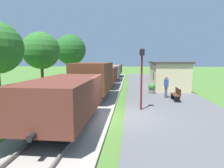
{
  "coord_description": "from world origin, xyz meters",
  "views": [
    {
      "loc": [
        0.5,
        -9.6,
        3.21
      ],
      "look_at": [
        -0.76,
        3.18,
        1.54
      ],
      "focal_mm": 29.85,
      "sensor_mm": 36.0,
      "label": 1
    }
  ],
  "objects": [
    {
      "name": "tree_trackside_far",
      "position": [
        -8.0,
        7.65,
        4.07
      ],
      "size": [
        3.53,
        3.53,
        5.85
      ],
      "color": "#4C3823",
      "rests_on": "ground"
    },
    {
      "name": "freight_train",
      "position": [
        -2.4,
        11.2,
        1.46
      ],
      "size": [
        2.5,
        32.6,
        2.72
      ],
      "color": "brown",
      "rests_on": "rail_near"
    },
    {
      "name": "rail_far",
      "position": [
        -3.12,
        0.0,
        0.19
      ],
      "size": [
        0.07,
        60.0,
        0.14
      ],
      "primitive_type": "cube",
      "color": "slate",
      "rests_on": "track_ballast"
    },
    {
      "name": "station_hut",
      "position": [
        4.4,
        10.23,
        1.65
      ],
      "size": [
        3.5,
        5.8,
        2.78
      ],
      "color": "beige",
      "rests_on": "platform_slab"
    },
    {
      "name": "bench_near_hut",
      "position": [
        3.85,
        4.13,
        0.72
      ],
      "size": [
        0.42,
        1.5,
        0.91
      ],
      "color": "#422819",
      "rests_on": "platform_slab"
    },
    {
      "name": "lamp_post_near",
      "position": [
        1.15,
        1.35,
        2.8
      ],
      "size": [
        0.28,
        0.28,
        3.7
      ],
      "color": "#591414",
      "rests_on": "platform_slab"
    },
    {
      "name": "potted_planter",
      "position": [
        2.4,
        6.96,
        0.72
      ],
      "size": [
        0.64,
        0.64,
        0.92
      ],
      "color": "slate",
      "rests_on": "platform_slab"
    },
    {
      "name": "track_ballast",
      "position": [
        -2.4,
        0.0,
        0.06
      ],
      "size": [
        3.8,
        60.0,
        0.12
      ],
      "primitive_type": "cube",
      "color": "#9E9389",
      "rests_on": "ground"
    },
    {
      "name": "platform_slab",
      "position": [
        3.2,
        0.0,
        0.12
      ],
      "size": [
        6.0,
        60.0,
        0.25
      ],
      "primitive_type": "cube",
      "color": "#565659",
      "rests_on": "ground"
    },
    {
      "name": "rail_near",
      "position": [
        -1.68,
        0.0,
        0.19
      ],
      "size": [
        0.07,
        60.0,
        0.14
      ],
      "primitive_type": "cube",
      "color": "slate",
      "rests_on": "track_ballast"
    },
    {
      "name": "ground_plane",
      "position": [
        0.0,
        0.0,
        0.0
      ],
      "size": [
        160.0,
        160.0,
        0.0
      ],
      "primitive_type": "plane",
      "color": "#47702D"
    },
    {
      "name": "person_waiting",
      "position": [
        3.29,
        5.1,
        1.18
      ],
      "size": [
        0.29,
        0.41,
        1.71
      ],
      "rotation": [
        0.0,
        0.0,
        3.28
      ],
      "color": "#474C66",
      "rests_on": "platform_slab"
    },
    {
      "name": "tree_field_left",
      "position": [
        -8.0,
        16.53,
        4.62
      ],
      "size": [
        4.29,
        4.29,
        6.77
      ],
      "color": "#4C3823",
      "rests_on": "ground"
    },
    {
      "name": "bench_down_platform",
      "position": [
        3.85,
        14.25,
        0.72
      ],
      "size": [
        0.42,
        1.5,
        0.91
      ],
      "color": "#422819",
      "rests_on": "platform_slab"
    }
  ]
}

